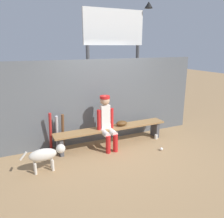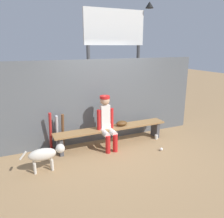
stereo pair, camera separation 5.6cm
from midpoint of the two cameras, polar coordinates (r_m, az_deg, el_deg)
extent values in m
plane|color=#9E7A51|center=(5.65, 0.29, -8.80)|extent=(30.00, 30.00, 0.00)
cube|color=#595E63|center=(5.67, -1.40, 2.13)|extent=(5.09, 0.03, 2.03)
cube|color=olive|center=(5.49, 0.29, -4.74)|extent=(2.79, 0.36, 0.04)
cube|color=#4C4C51|center=(5.22, -12.43, -8.87)|extent=(0.08, 0.29, 0.41)
cube|color=#4C4C51|center=(6.15, 10.96, -4.96)|extent=(0.08, 0.29, 0.41)
cube|color=silver|center=(5.32, -1.47, -1.95)|extent=(0.22, 0.13, 0.56)
sphere|color=tan|center=(5.22, -1.50, 2.16)|extent=(0.22, 0.22, 0.22)
cylinder|color=red|center=(5.20, -1.51, 2.99)|extent=(0.23, 0.23, 0.06)
cylinder|color=silver|center=(5.23, -1.55, -6.02)|extent=(0.13, 0.38, 0.13)
cylinder|color=red|center=(5.15, -0.71, -8.83)|extent=(0.11, 0.11, 0.41)
cylinder|color=red|center=(5.26, -2.99, -2.74)|extent=(0.09, 0.09, 0.48)
cylinder|color=silver|center=(5.30, 0.25, -5.73)|extent=(0.13, 0.38, 0.13)
cylinder|color=red|center=(5.22, 1.12, -8.50)|extent=(0.11, 0.11, 0.41)
cylinder|color=red|center=(5.38, 0.19, -2.31)|extent=(0.09, 0.09, 0.48)
ellipsoid|color=#593819|center=(5.56, 2.72, -3.58)|extent=(0.28, 0.20, 0.12)
cylinder|color=brown|center=(5.39, -11.88, -5.49)|extent=(0.08, 0.18, 0.85)
cylinder|color=#B7B7BC|center=(5.42, -13.26, -5.64)|extent=(0.06, 0.17, 0.82)
cylinder|color=#B22323|center=(5.34, -14.79, -5.49)|extent=(0.07, 0.21, 0.92)
sphere|color=white|center=(5.44, 12.49, -9.76)|extent=(0.07, 0.07, 0.07)
cylinder|color=silver|center=(6.05, 11.23, -6.85)|extent=(0.08, 0.08, 0.11)
cylinder|color=silver|center=(5.41, -0.38, -4.17)|extent=(0.08, 0.08, 0.11)
cylinder|color=#3F3F42|center=(6.62, -5.48, 5.40)|extent=(0.10, 0.10, 2.34)
cylinder|color=#3F3F42|center=(7.28, 6.55, 6.29)|extent=(0.10, 0.10, 2.34)
cube|color=white|center=(6.84, 0.87, 19.73)|extent=(1.84, 0.08, 0.98)
cone|color=black|center=(7.34, 9.58, 24.26)|extent=(0.24, 0.24, 0.18)
ellipsoid|color=beige|center=(4.59, -16.63, -10.82)|extent=(0.52, 0.20, 0.24)
sphere|color=beige|center=(4.61, -12.46, -9.58)|extent=(0.18, 0.18, 0.18)
cylinder|color=beige|center=(4.55, -20.99, -10.78)|extent=(0.15, 0.04, 0.16)
cylinder|color=beige|center=(4.76, -14.57, -12.75)|extent=(0.05, 0.05, 0.22)
cylinder|color=beige|center=(4.66, -14.31, -13.41)|extent=(0.05, 0.05, 0.22)
cylinder|color=beige|center=(4.73, -18.48, -13.26)|extent=(0.05, 0.05, 0.22)
cylinder|color=beige|center=(4.63, -18.32, -13.94)|extent=(0.05, 0.05, 0.22)
camera|label=1|loc=(0.03, -89.70, 0.08)|focal=36.66mm
camera|label=2|loc=(0.03, 90.30, -0.08)|focal=36.66mm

